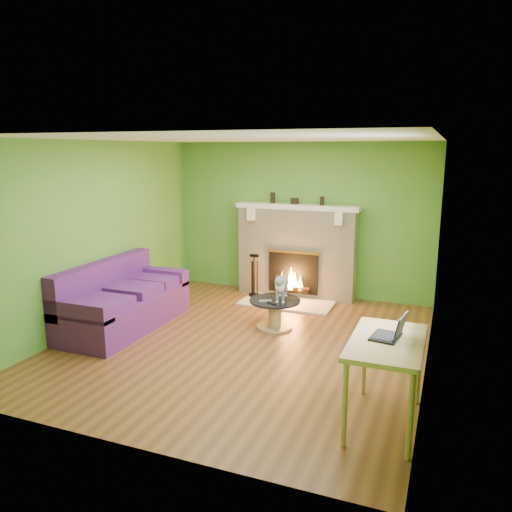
% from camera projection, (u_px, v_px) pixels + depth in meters
% --- Properties ---
extents(floor, '(5.00, 5.00, 0.00)m').
position_uv_depth(floor, '(244.00, 343.00, 6.51)').
color(floor, brown).
rests_on(floor, ground).
extents(ceiling, '(5.00, 5.00, 0.00)m').
position_uv_depth(ceiling, '(243.00, 139.00, 5.97)').
color(ceiling, white).
rests_on(ceiling, wall_back).
extents(wall_back, '(5.00, 0.00, 5.00)m').
position_uv_depth(wall_back, '(300.00, 220.00, 8.52)').
color(wall_back, '#47862C').
rests_on(wall_back, floor).
extents(wall_front, '(5.00, 0.00, 5.00)m').
position_uv_depth(wall_front, '(121.00, 300.00, 3.97)').
color(wall_front, '#47862C').
rests_on(wall_front, floor).
extents(wall_left, '(0.00, 5.00, 5.00)m').
position_uv_depth(wall_left, '(97.00, 234.00, 7.05)').
color(wall_left, '#47862C').
rests_on(wall_left, floor).
extents(wall_right, '(0.00, 5.00, 5.00)m').
position_uv_depth(wall_right, '(433.00, 259.00, 5.44)').
color(wall_right, '#47862C').
rests_on(wall_right, floor).
extents(window_frame, '(0.00, 1.20, 1.20)m').
position_uv_depth(window_frame, '(430.00, 252.00, 4.57)').
color(window_frame, silver).
rests_on(window_frame, wall_right).
extents(window_pane, '(0.00, 1.06, 1.06)m').
position_uv_depth(window_pane, '(429.00, 252.00, 4.57)').
color(window_pane, white).
rests_on(window_pane, wall_right).
extents(fireplace, '(2.10, 0.46, 1.58)m').
position_uv_depth(fireplace, '(297.00, 252.00, 8.46)').
color(fireplace, '#BFB99E').
rests_on(fireplace, floor).
extents(hearth, '(1.50, 0.75, 0.03)m').
position_uv_depth(hearth, '(287.00, 303.00, 8.15)').
color(hearth, beige).
rests_on(hearth, floor).
extents(mantel, '(2.10, 0.28, 0.08)m').
position_uv_depth(mantel, '(297.00, 207.00, 8.28)').
color(mantel, silver).
rests_on(mantel, fireplace).
extents(sofa, '(0.93, 2.07, 0.93)m').
position_uv_depth(sofa, '(121.00, 302.00, 7.05)').
color(sofa, '#4E1961').
rests_on(sofa, floor).
extents(coffee_table, '(0.72, 0.72, 0.41)m').
position_uv_depth(coffee_table, '(275.00, 312.00, 7.02)').
color(coffee_table, tan).
rests_on(coffee_table, floor).
extents(desk, '(0.64, 1.10, 0.81)m').
position_uv_depth(desk, '(387.00, 350.00, 4.46)').
color(desk, tan).
rests_on(desk, floor).
extents(cat, '(0.37, 0.69, 0.41)m').
position_uv_depth(cat, '(282.00, 286.00, 6.96)').
color(cat, slate).
rests_on(cat, coffee_table).
extents(remote_silver, '(0.17, 0.12, 0.02)m').
position_uv_depth(remote_silver, '(265.00, 301.00, 6.91)').
color(remote_silver, gray).
rests_on(remote_silver, coffee_table).
extents(remote_black, '(0.16, 0.11, 0.02)m').
position_uv_depth(remote_black, '(272.00, 303.00, 6.82)').
color(remote_black, black).
rests_on(remote_black, coffee_table).
extents(laptop, '(0.32, 0.35, 0.23)m').
position_uv_depth(laptop, '(386.00, 325.00, 4.46)').
color(laptop, black).
rests_on(laptop, desk).
extents(fire_tools, '(0.19, 0.19, 0.73)m').
position_uv_depth(fire_tools, '(254.00, 275.00, 8.43)').
color(fire_tools, black).
rests_on(fire_tools, hearth).
extents(mantel_vase_left, '(0.08, 0.08, 0.18)m').
position_uv_depth(mantel_vase_left, '(273.00, 198.00, 8.44)').
color(mantel_vase_left, black).
rests_on(mantel_vase_left, mantel).
extents(mantel_vase_right, '(0.07, 0.07, 0.14)m').
position_uv_depth(mantel_vase_right, '(322.00, 201.00, 8.14)').
color(mantel_vase_right, black).
rests_on(mantel_vase_right, mantel).
extents(mantel_box, '(0.12, 0.08, 0.10)m').
position_uv_depth(mantel_box, '(295.00, 201.00, 8.31)').
color(mantel_box, black).
rests_on(mantel_box, mantel).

